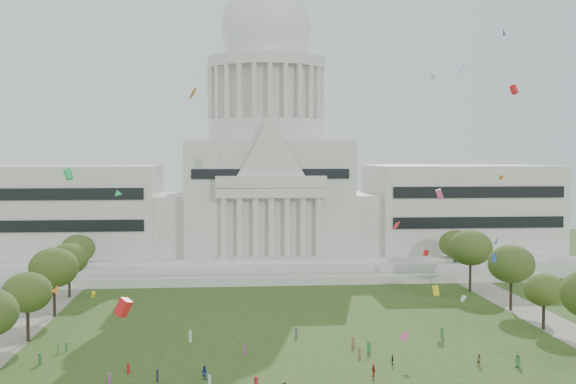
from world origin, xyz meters
TOP-DOWN VIEW (x-y plane):
  - capitol at (0.00, 113.59)m, footprint 160.00×64.50m
  - path_right at (48.00, 30.00)m, footprint 8.00×160.00m
  - row_tree_l_3 at (-44.09, 33.92)m, footprint 8.12×8.12m
  - row_tree_r_3 at (44.40, 34.48)m, footprint 7.01×7.01m
  - row_tree_l_4 at (-44.08, 52.42)m, footprint 9.29×9.29m
  - row_tree_r_4 at (44.76, 50.04)m, footprint 9.19×9.19m
  - row_tree_l_5 at (-45.22, 71.01)m, footprint 8.33×8.33m
  - row_tree_r_5 at (43.49, 70.19)m, footprint 9.82×9.82m
  - row_tree_l_6 at (-46.87, 89.14)m, footprint 8.19×8.19m
  - row_tree_r_6 at (45.96, 88.13)m, footprint 8.42×8.42m
  - person_0 at (30.73, 12.91)m, footprint 1.10×1.12m
  - person_2 at (25.41, 14.07)m, footprint 0.99×0.77m
  - person_4 at (8.93, 10.47)m, footprint 0.82×1.14m
  - person_8 at (-14.51, 11.18)m, footprint 1.08×0.87m
  - person_10 at (12.86, 15.67)m, footprint 0.56×0.91m
  - distant_crowd at (-13.92, 13.52)m, footprint 67.38×34.40m
  - kite_swarm at (1.29, 9.72)m, footprint 84.95×107.93m

SIDE VIEW (x-z plane):
  - path_right at x=48.00m, z-range 0.00..0.04m
  - person_10 at x=12.86m, z-range 0.00..1.47m
  - distant_crowd at x=-13.92m, z-range -0.10..1.83m
  - person_4 at x=8.93m, z-range 0.00..1.74m
  - person_2 at x=25.41m, z-range 0.00..1.79m
  - person_8 at x=-14.51m, z-range 0.00..1.92m
  - person_0 at x=30.73m, z-range 0.00..1.95m
  - row_tree_r_3 at x=44.40m, z-range 2.09..12.07m
  - row_tree_l_3 at x=-44.09m, z-range 2.43..13.98m
  - row_tree_l_6 at x=-46.87m, z-range 2.45..14.09m
  - row_tree_l_5 at x=-45.22m, z-range 2.49..14.34m
  - row_tree_r_6 at x=45.96m, z-range 2.52..14.49m
  - row_tree_r_4 at x=44.76m, z-range 2.76..15.82m
  - row_tree_l_4 at x=-44.08m, z-range 2.79..16.00m
  - row_tree_r_5 at x=43.49m, z-range 2.95..16.91m
  - capitol at x=0.00m, z-range -23.35..67.95m
  - kite_swarm at x=1.29m, z-range -6.47..57.78m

